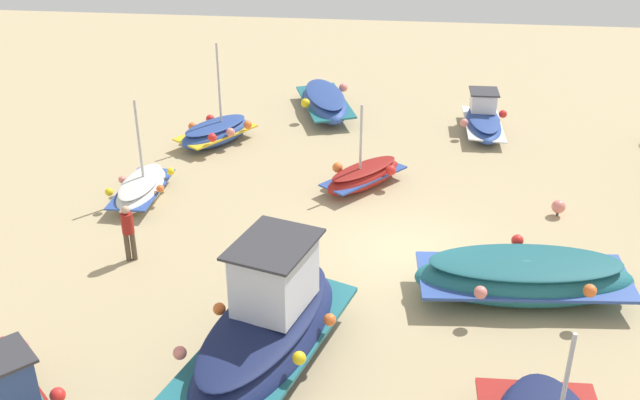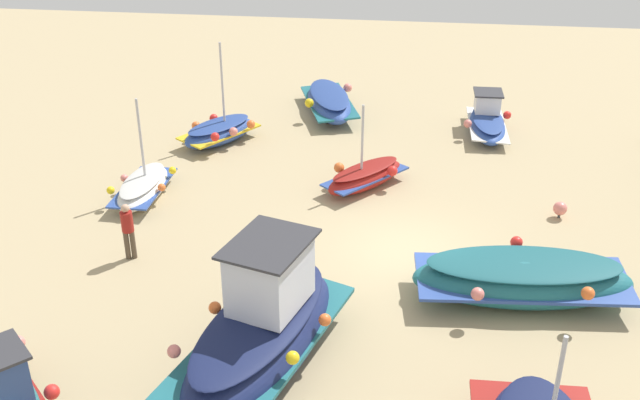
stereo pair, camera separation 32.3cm
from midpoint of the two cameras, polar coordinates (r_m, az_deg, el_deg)
name	(u,v)px [view 2 (the right image)]	position (r m, az deg, el deg)	size (l,w,h in m)	color
ground_plane	(407,252)	(20.50, 7.15, -3.97)	(51.95, 51.95, 0.00)	tan
fishing_boat_0	(143,187)	(23.62, -13.01, 0.98)	(3.05, 1.66, 3.17)	white
fishing_boat_2	(365,176)	(23.71, 3.89, 1.84)	(3.06, 2.80, 2.85)	maroon
fishing_boat_3	(263,330)	(15.88, -3.81, -9.89)	(5.83, 3.60, 2.96)	navy
fishing_boat_4	(329,102)	(29.87, 1.00, 7.53)	(4.62, 2.86, 0.97)	#2D4C9E
fishing_boat_5	(487,121)	(28.66, 13.01, 5.92)	(3.60, 1.84, 1.44)	#2D4C9E
fishing_boat_6	(522,279)	(18.81, 15.72, -5.84)	(2.46, 5.46, 1.24)	#1E6670
fishing_boat_7	(219,131)	(27.27, -7.38, 5.23)	(3.28, 2.79, 3.67)	#2D4C9E
person_walking	(128,228)	(20.20, -14.07, -2.07)	(0.32, 0.32, 1.62)	brown
mooring_buoy_0	(560,209)	(23.06, 18.30, -0.63)	(0.41, 0.41, 0.51)	#3F3F42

